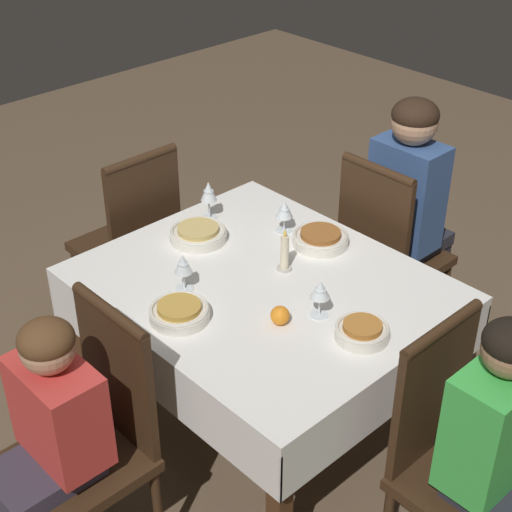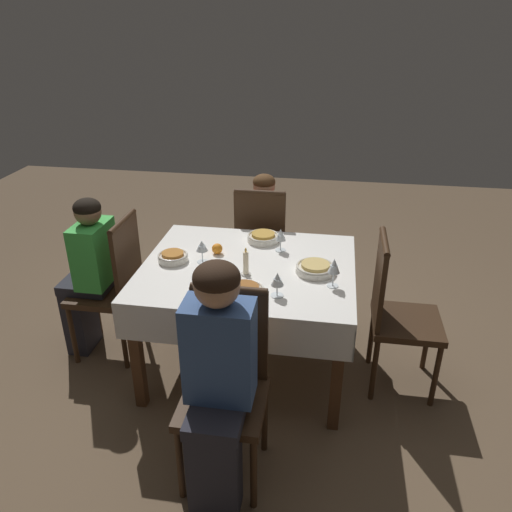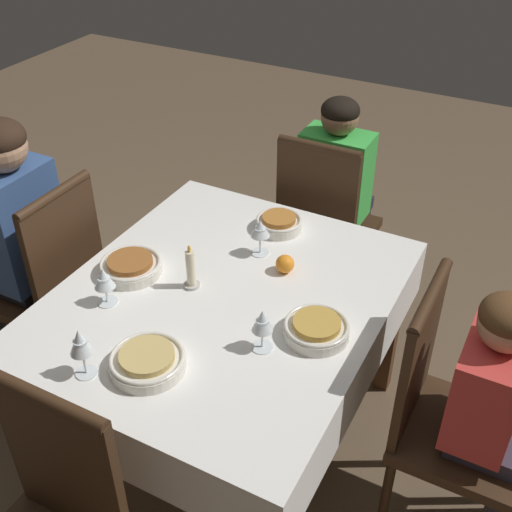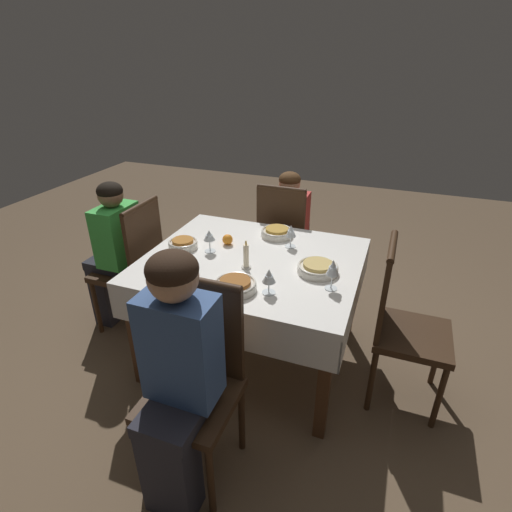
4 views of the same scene
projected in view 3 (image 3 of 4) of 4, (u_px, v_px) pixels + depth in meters
name	position (u px, v px, depth m)	size (l,w,h in m)	color
ground_plane	(228.00, 436.00, 2.55)	(8.00, 8.00, 0.00)	brown
dining_table	(223.00, 314.00, 2.18)	(1.24, 1.05, 0.72)	white
chair_north	(52.00, 281.00, 2.52)	(0.39, 0.39, 0.96)	#382314
chair_south	(444.00, 411.00, 1.98)	(0.39, 0.39, 0.96)	#382314
chair_east	(324.00, 223.00, 2.87)	(0.39, 0.39, 0.96)	#382314
person_adult_denim	(15.00, 240.00, 2.49)	(0.30, 0.34, 1.18)	#282833
person_child_red	(502.00, 424.00, 1.90)	(0.30, 0.33, 1.01)	#383342
person_child_green	(338.00, 194.00, 2.94)	(0.33, 0.30, 1.07)	#282833
bowl_north	(131.00, 266.00, 2.22)	(0.22, 0.22, 0.06)	silver
wine_glass_north	(104.00, 280.00, 2.05)	(0.07, 0.07, 0.14)	white
bowl_south	(316.00, 328.00, 1.96)	(0.21, 0.21, 0.06)	silver
wine_glass_south	(262.00, 322.00, 1.87)	(0.07, 0.07, 0.14)	white
bowl_east	(279.00, 223.00, 2.45)	(0.18, 0.18, 0.06)	silver
wine_glass_east	(260.00, 230.00, 2.27)	(0.07, 0.07, 0.14)	white
bowl_west	(147.00, 361.00, 1.84)	(0.22, 0.22, 0.06)	silver
wine_glass_west	(80.00, 343.00, 1.77)	(0.07, 0.07, 0.17)	white
candle_centerpiece	(191.00, 271.00, 2.14)	(0.06, 0.06, 0.17)	beige
orange_fruit	(285.00, 264.00, 2.22)	(0.07, 0.07, 0.07)	orange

